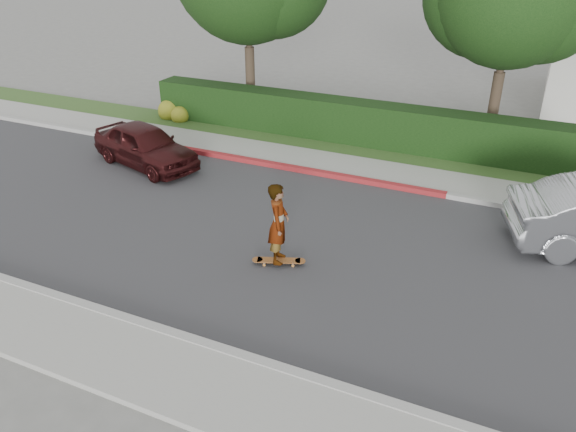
# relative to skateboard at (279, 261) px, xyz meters

# --- Properties ---
(ground) EXTENTS (120.00, 120.00, 0.00)m
(ground) POSITION_rel_skateboard_xyz_m (1.80, 1.00, -0.11)
(ground) COLOR slate
(ground) RESTS_ON ground
(road) EXTENTS (60.00, 8.00, 0.01)m
(road) POSITION_rel_skateboard_xyz_m (1.80, 1.00, -0.10)
(road) COLOR #2D2D30
(road) RESTS_ON ground
(curb_near) EXTENTS (60.00, 0.20, 0.15)m
(curb_near) POSITION_rel_skateboard_xyz_m (1.80, -3.10, -0.03)
(curb_near) COLOR #9E9E99
(curb_near) RESTS_ON ground
(sidewalk_near) EXTENTS (60.00, 1.60, 0.12)m
(sidewalk_near) POSITION_rel_skateboard_xyz_m (1.80, -4.00, -0.05)
(sidewalk_near) COLOR gray
(sidewalk_near) RESTS_ON ground
(curb_far) EXTENTS (60.00, 0.20, 0.15)m
(curb_far) POSITION_rel_skateboard_xyz_m (1.80, 5.10, -0.03)
(curb_far) COLOR #9E9E99
(curb_far) RESTS_ON ground
(curb_red_section) EXTENTS (12.00, 0.21, 0.15)m
(curb_red_section) POSITION_rel_skateboard_xyz_m (-3.20, 5.10, -0.03)
(curb_red_section) COLOR maroon
(curb_red_section) RESTS_ON ground
(sidewalk_far) EXTENTS (60.00, 1.60, 0.12)m
(sidewalk_far) POSITION_rel_skateboard_xyz_m (1.80, 6.00, -0.05)
(sidewalk_far) COLOR gray
(sidewalk_far) RESTS_ON ground
(planting_strip) EXTENTS (60.00, 1.60, 0.10)m
(planting_strip) POSITION_rel_skateboard_xyz_m (1.80, 7.60, -0.06)
(planting_strip) COLOR #2D4C1E
(planting_strip) RESTS_ON ground
(hedge) EXTENTS (15.00, 1.00, 1.50)m
(hedge) POSITION_rel_skateboard_xyz_m (-1.20, 8.20, 0.64)
(hedge) COLOR black
(hedge) RESTS_ON ground
(flowering_shrub) EXTENTS (1.40, 1.00, 0.90)m
(flowering_shrub) POSITION_rel_skateboard_xyz_m (-8.21, 7.73, 0.23)
(flowering_shrub) COLOR #2D4C19
(flowering_shrub) RESTS_ON ground
(skateboard) EXTENTS (1.21, 0.66, 0.11)m
(skateboard) POSITION_rel_skateboard_xyz_m (0.00, 0.00, 0.00)
(skateboard) COLOR #B77332
(skateboard) RESTS_ON ground
(skateboarder) EXTENTS (0.62, 0.78, 1.87)m
(skateboarder) POSITION_rel_skateboard_xyz_m (0.00, 0.00, 0.95)
(skateboarder) COLOR white
(skateboarder) RESTS_ON skateboard
(car_maroon) EXTENTS (4.18, 2.61, 1.33)m
(car_maroon) POSITION_rel_skateboard_xyz_m (-6.33, 3.58, 0.56)
(car_maroon) COLOR #371112
(car_maroon) RESTS_ON ground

